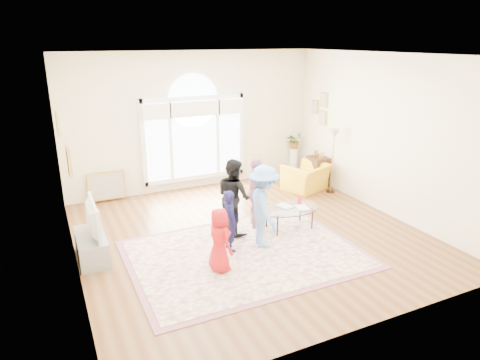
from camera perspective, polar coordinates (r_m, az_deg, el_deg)
name	(u,v)px	position (r m, az deg, el deg)	size (l,w,h in m)	color
ground	(250,235)	(7.97, 1.36, -7.28)	(6.00, 6.00, 0.00)	brown
room_shell	(196,124)	(9.98, -5.85, 7.41)	(6.00, 6.00, 6.00)	beige
area_rug	(245,254)	(7.28, 0.69, -9.83)	(3.60, 2.60, 0.02)	beige
rug_border	(245,254)	(7.28, 0.69, -9.86)	(3.80, 2.80, 0.01)	#955B65
tv_console	(92,247)	(7.47, -19.18, -8.42)	(0.45, 1.00, 0.42)	gray
television	(89,219)	(7.27, -19.52, -4.89)	(0.17, 1.00, 0.58)	black
coffee_table	(290,209)	(8.10, 6.65, -3.86)	(1.18, 0.77, 0.54)	silver
armchair	(306,177)	(10.25, 8.82, 0.36)	(0.97, 0.85, 0.63)	gold
side_cabinet	(318,171)	(10.69, 10.30, 1.22)	(0.40, 0.50, 0.70)	black
floor_lamp	(334,139)	(9.96, 12.43, 5.39)	(0.24, 0.24, 1.51)	black
plant_pedestal	(293,161)	(11.43, 7.12, 2.51)	(0.20, 0.20, 0.70)	white
potted_plant	(294,140)	(11.29, 7.23, 5.28)	(0.39, 0.34, 0.44)	#33722D
leaning_picture	(108,201)	(10.00, -17.16, -2.66)	(0.80, 0.05, 0.62)	tan
child_red	(220,240)	(6.58, -2.74, -7.98)	(0.50, 0.32, 1.02)	red
child_navy	(230,221)	(7.17, -1.36, -5.44)	(0.39, 0.26, 1.07)	#13123B
child_black	(234,196)	(7.76, -0.87, -2.19)	(0.68, 0.53, 1.40)	black
child_pink	(256,192)	(8.02, 2.11, -1.63)	(0.80, 0.33, 1.37)	pink
child_blue	(264,206)	(7.27, 3.22, -3.54)	(0.93, 0.53, 1.44)	#699CE6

